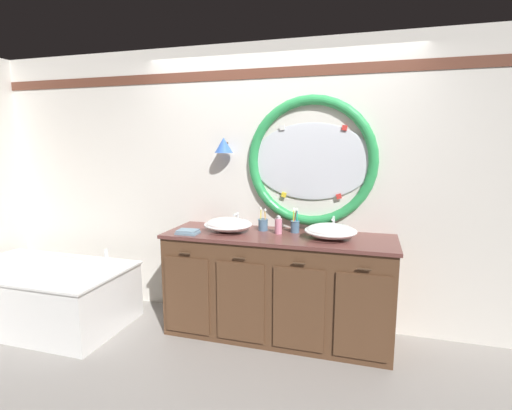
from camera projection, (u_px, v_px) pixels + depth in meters
The scene contains 12 objects.
ground_plane at pixel (259, 346), 3.24m from camera, with size 14.00×14.00×0.00m, color gray.
back_wall_assembly at pixel (279, 184), 3.57m from camera, with size 6.40×0.26×2.60m.
vanity_counter at pixel (278, 285), 3.36m from camera, with size 1.98×0.65×0.92m.
bathtub at pixel (44, 289), 3.60m from camera, with size 1.59×0.89×0.66m.
sink_basin_left at pixel (228, 225), 3.38m from camera, with size 0.43×0.43×0.13m.
sink_basin_right at pixel (331, 231), 3.13m from camera, with size 0.43×0.43×0.13m.
faucet_set_left at pixel (237, 221), 3.62m from camera, with size 0.20×0.12×0.13m.
faucet_set_right at pixel (333, 226), 3.37m from camera, with size 0.22×0.14×0.15m.
toothbrush_holder_left at pixel (263, 224), 3.44m from camera, with size 0.09×0.09×0.21m.
toothbrush_holder_right at pixel (295, 226), 3.36m from camera, with size 0.08×0.08×0.22m.
soap_dispenser at pixel (278, 226), 3.32m from camera, with size 0.06×0.07×0.17m.
folded_hand_towel at pixel (188, 232), 3.32m from camera, with size 0.19×0.14×0.04m.
Camera 1 is at (0.83, -2.89, 1.70)m, focal length 26.76 mm.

